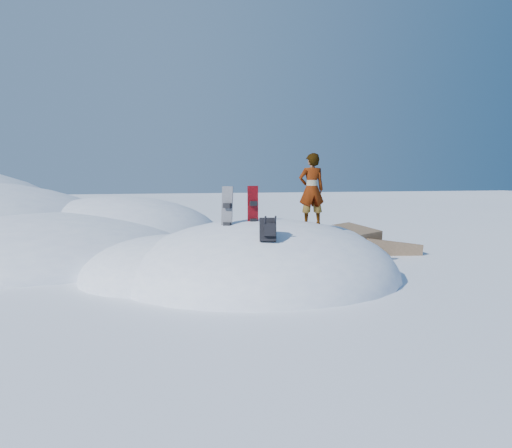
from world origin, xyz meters
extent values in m
plane|color=white|center=(0.00, 0.00, 0.00)|extent=(120.00, 120.00, 0.00)
ellipsoid|color=white|center=(0.00, 0.00, 0.00)|extent=(7.00, 6.00, 3.00)
ellipsoid|color=white|center=(-2.20, 0.60, 0.00)|extent=(4.40, 4.00, 2.20)
ellipsoid|color=white|center=(1.80, 0.80, 0.00)|extent=(3.60, 3.20, 2.50)
ellipsoid|color=white|center=(-6.00, 5.00, 0.00)|extent=(10.00, 9.00, 2.80)
ellipsoid|color=white|center=(-3.50, 7.50, 0.00)|extent=(8.00, 8.00, 3.60)
ellipsoid|color=white|center=(-5.50, 4.00, 0.00)|extent=(6.00, 5.00, 1.80)
cube|color=brown|center=(3.60, 3.40, 0.10)|extent=(2.82, 2.41, 1.62)
cube|color=brown|center=(5.20, 3.00, -0.10)|extent=(2.16, 1.80, 1.33)
cube|color=brown|center=(4.20, 4.60, 0.00)|extent=(2.08, 2.01, 1.10)
ellipsoid|color=white|center=(3.20, 2.40, 0.00)|extent=(3.20, 2.40, 1.00)
cube|color=#B50914|center=(-0.30, -0.29, 1.63)|extent=(0.26, 0.05, 1.39)
cube|color=black|center=(-0.30, -0.34, 1.90)|extent=(0.17, 0.10, 0.11)
cube|color=black|center=(-0.30, -0.34, 1.49)|extent=(0.17, 0.10, 0.11)
cube|color=black|center=(-0.96, -0.42, 1.57)|extent=(0.31, 0.29, 1.48)
cube|color=black|center=(-0.96, -0.48, 1.87)|extent=(0.21, 0.20, 0.13)
cube|color=black|center=(-0.96, -0.48, 1.43)|extent=(0.21, 0.20, 0.13)
cube|color=black|center=(-0.35, -1.71, 1.42)|extent=(0.43, 0.43, 0.54)
cube|color=black|center=(-0.35, -1.87, 1.44)|extent=(0.28, 0.23, 0.29)
cylinder|color=black|center=(-0.46, -1.84, 1.55)|extent=(0.04, 0.20, 0.36)
cylinder|color=black|center=(-0.24, -1.84, 1.55)|extent=(0.04, 0.20, 0.36)
cube|color=black|center=(-2.13, -1.03, 0.11)|extent=(0.89, 0.82, 0.20)
cube|color=black|center=(-1.79, -0.81, 0.20)|extent=(0.41, 0.30, 0.14)
imported|color=slate|center=(1.27, -0.06, 2.22)|extent=(0.67, 0.46, 1.80)
camera|label=1|loc=(-3.30, -11.73, 2.56)|focal=35.00mm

